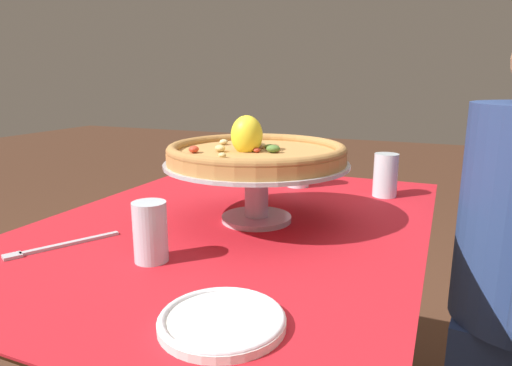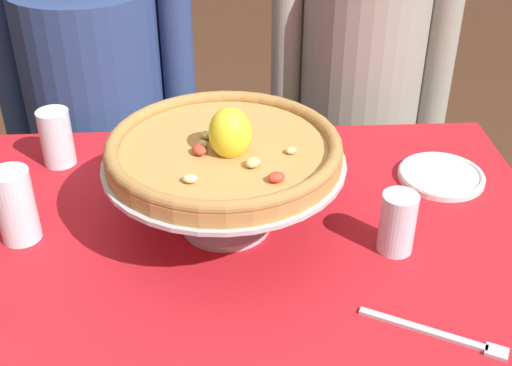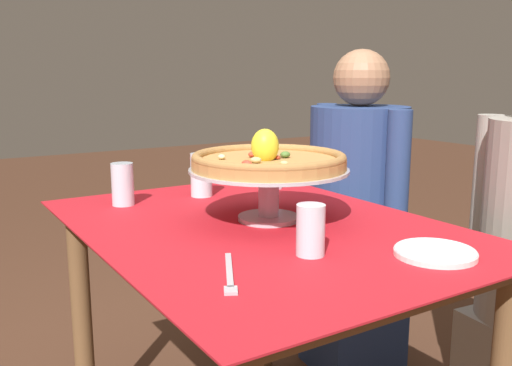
# 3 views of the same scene
# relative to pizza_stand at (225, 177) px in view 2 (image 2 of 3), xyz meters

# --- Properties ---
(dining_table) EXTENTS (1.14, 0.84, 0.75)m
(dining_table) POSITION_rel_pizza_stand_xyz_m (0.02, -0.04, -0.23)
(dining_table) COLOR brown
(dining_table) RESTS_ON ground
(pizza_stand) EXTENTS (0.41, 0.41, 0.14)m
(pizza_stand) POSITION_rel_pizza_stand_xyz_m (0.00, 0.00, 0.00)
(pizza_stand) COLOR #B7B7C1
(pizza_stand) RESTS_ON dining_table
(pizza) EXTENTS (0.40, 0.40, 0.10)m
(pizza) POSITION_rel_pizza_stand_xyz_m (0.00, -0.00, 0.06)
(pizza) COLOR #BC8447
(pizza) RESTS_ON pizza_stand
(water_glass_back_left) EXTENTS (0.07, 0.07, 0.12)m
(water_glass_back_left) POSITION_rel_pizza_stand_xyz_m (-0.34, 0.24, -0.05)
(water_glass_back_left) COLOR silver
(water_glass_back_left) RESTS_ON dining_table
(water_glass_side_right) EXTENTS (0.06, 0.06, 0.11)m
(water_glass_side_right) POSITION_rel_pizza_stand_xyz_m (0.29, -0.08, -0.06)
(water_glass_side_right) COLOR silver
(water_glass_side_right) RESTS_ON dining_table
(water_glass_side_left) EXTENTS (0.07, 0.07, 0.14)m
(water_glass_side_left) POSITION_rel_pizza_stand_xyz_m (-0.36, -0.02, -0.04)
(water_glass_side_left) COLOR silver
(water_glass_side_left) RESTS_ON dining_table
(side_plate) EXTENTS (0.17, 0.17, 0.02)m
(side_plate) POSITION_rel_pizza_stand_xyz_m (0.43, 0.13, -0.10)
(side_plate) COLOR white
(side_plate) RESTS_ON dining_table
(dinner_fork) EXTENTS (0.20, 0.12, 0.01)m
(dinner_fork) POSITION_rel_pizza_stand_xyz_m (0.31, -0.29, -0.10)
(dinner_fork) COLOR #B7B7C1
(dinner_fork) RESTS_ON dining_table
(diner_left) EXTENTS (0.51, 0.39, 1.21)m
(diner_left) POSITION_rel_pizza_stand_xyz_m (-0.32, 0.61, -0.25)
(diner_left) COLOR navy
(diner_left) RESTS_ON ground
(diner_right) EXTENTS (0.48, 0.35, 1.21)m
(diner_right) POSITION_rel_pizza_stand_xyz_m (0.37, 0.65, -0.28)
(diner_right) COLOR gray
(diner_right) RESTS_ON ground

